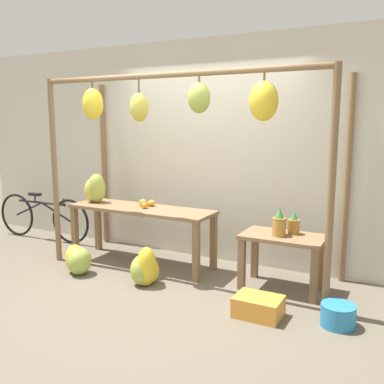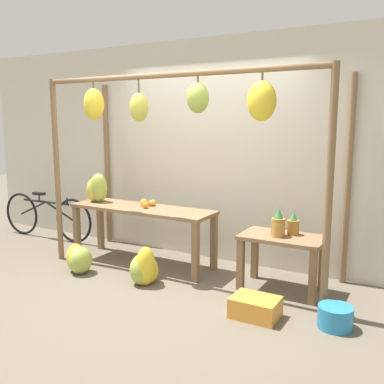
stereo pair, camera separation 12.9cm
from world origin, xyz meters
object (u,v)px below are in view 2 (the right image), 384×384
at_px(banana_pile_ground_right, 144,269).
at_px(blue_bucket, 335,317).
at_px(banana_pile_on_table, 97,189).
at_px(orange_pile, 147,203).
at_px(banana_pile_ground_left, 78,259).
at_px(fruit_crate_white, 255,307).
at_px(parked_bicycle, 47,216).
at_px(pineapple_cluster, 281,225).

distance_m(banana_pile_ground_right, blue_bucket, 2.04).
xyz_separation_m(banana_pile_on_table, banana_pile_ground_right, (1.16, -0.57, -0.72)).
xyz_separation_m(orange_pile, banana_pile_ground_left, (-0.51, -0.71, -0.60)).
height_order(banana_pile_ground_right, blue_bucket, banana_pile_ground_right).
height_order(banana_pile_on_table, banana_pile_ground_left, banana_pile_on_table).
bearing_deg(banana_pile_ground_right, fruit_crate_white, -6.10).
bearing_deg(parked_bicycle, fruit_crate_white, -14.11).
bearing_deg(orange_pile, pineapple_cluster, -1.82).
relative_size(banana_pile_on_table, banana_pile_ground_left, 0.92).
xyz_separation_m(pineapple_cluster, blue_bucket, (0.69, -0.58, -0.62)).
relative_size(banana_pile_on_table, fruit_crate_white, 0.89).
xyz_separation_m(banana_pile_ground_left, blue_bucket, (2.94, 0.08, -0.07)).
bearing_deg(blue_bucket, banana_pile_on_table, 169.91).
relative_size(banana_pile_on_table, blue_bucket, 1.26).
relative_size(banana_pile_on_table, pineapple_cluster, 1.23).
height_order(banana_pile_ground_left, parked_bicycle, parked_bicycle).
bearing_deg(banana_pile_ground_left, fruit_crate_white, -1.76).
xyz_separation_m(orange_pile, banana_pile_ground_right, (0.39, -0.63, -0.59)).
distance_m(orange_pile, fruit_crate_white, 2.03).
relative_size(banana_pile_ground_left, blue_bucket, 1.36).
xyz_separation_m(banana_pile_ground_left, parked_bicycle, (-1.50, 0.87, 0.18)).
bearing_deg(pineapple_cluster, blue_bucket, -39.78).
distance_m(banana_pile_ground_left, fruit_crate_white, 2.26).
relative_size(fruit_crate_white, blue_bucket, 1.41).
bearing_deg(fruit_crate_white, banana_pile_ground_right, 173.90).
distance_m(fruit_crate_white, parked_bicycle, 3.88).
bearing_deg(parked_bicycle, pineapple_cluster, -3.36).
bearing_deg(banana_pile_ground_right, banana_pile_ground_left, -175.20).
bearing_deg(banana_pile_on_table, parked_bicycle, 169.63).
xyz_separation_m(banana_pile_on_table, banana_pile_ground_left, (0.26, -0.65, -0.74)).
xyz_separation_m(banana_pile_ground_right, blue_bucket, (2.04, 0.00, -0.08)).
distance_m(pineapple_cluster, banana_pile_ground_left, 2.41).
xyz_separation_m(banana_pile_ground_left, fruit_crate_white, (2.26, -0.07, -0.07)).
height_order(orange_pile, banana_pile_ground_left, orange_pile).
height_order(fruit_crate_white, blue_bucket, blue_bucket).
xyz_separation_m(fruit_crate_white, blue_bucket, (0.68, 0.15, 0.00)).
distance_m(banana_pile_ground_right, parked_bicycle, 2.53).
xyz_separation_m(banana_pile_on_table, pineapple_cluster, (2.51, 0.01, -0.19)).
height_order(banana_pile_on_table, fruit_crate_white, banana_pile_on_table).
relative_size(orange_pile, banana_pile_ground_left, 0.59).
bearing_deg(fruit_crate_white, orange_pile, 156.00).
height_order(banana_pile_ground_left, banana_pile_ground_right, banana_pile_ground_right).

